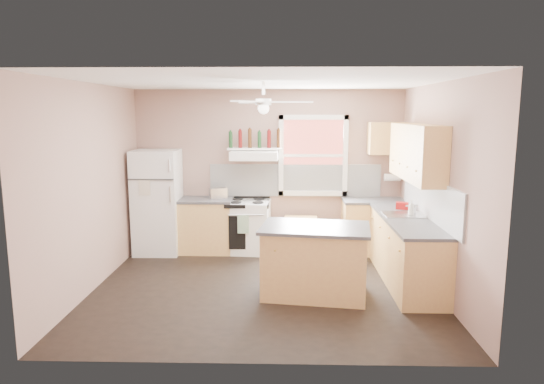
{
  "coord_description": "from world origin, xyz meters",
  "views": [
    {
      "loc": [
        0.27,
        -6.2,
        2.32
      ],
      "look_at": [
        0.1,
        0.3,
        1.25
      ],
      "focal_mm": 32.0,
      "sensor_mm": 36.0,
      "label": 1
    }
  ],
  "objects_px": {
    "stove": "(248,227)",
    "island": "(315,262)",
    "refrigerator": "(158,202)",
    "cart": "(300,237)",
    "toaster": "(218,193)"
  },
  "relations": [
    {
      "from": "stove",
      "to": "island",
      "type": "height_order",
      "value": "same"
    },
    {
      "from": "toaster",
      "to": "island",
      "type": "distance_m",
      "value": 2.51
    },
    {
      "from": "toaster",
      "to": "island",
      "type": "relative_size",
      "value": 0.22
    },
    {
      "from": "cart",
      "to": "island",
      "type": "height_order",
      "value": "island"
    },
    {
      "from": "refrigerator",
      "to": "stove",
      "type": "height_order",
      "value": "refrigerator"
    },
    {
      "from": "refrigerator",
      "to": "stove",
      "type": "xyz_separation_m",
      "value": [
        1.49,
        0.07,
        -0.43
      ]
    },
    {
      "from": "refrigerator",
      "to": "toaster",
      "type": "relative_size",
      "value": 6.12
    },
    {
      "from": "refrigerator",
      "to": "island",
      "type": "height_order",
      "value": "refrigerator"
    },
    {
      "from": "refrigerator",
      "to": "stove",
      "type": "bearing_deg",
      "value": 1.94
    },
    {
      "from": "stove",
      "to": "cart",
      "type": "distance_m",
      "value": 0.9
    },
    {
      "from": "cart",
      "to": "toaster",
      "type": "bearing_deg",
      "value": -179.53
    },
    {
      "from": "refrigerator",
      "to": "cart",
      "type": "height_order",
      "value": "refrigerator"
    },
    {
      "from": "stove",
      "to": "island",
      "type": "bearing_deg",
      "value": -57.88
    },
    {
      "from": "stove",
      "to": "cart",
      "type": "bearing_deg",
      "value": 1.75
    },
    {
      "from": "stove",
      "to": "cart",
      "type": "xyz_separation_m",
      "value": [
        0.88,
        -0.04,
        -0.16
      ]
    }
  ]
}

